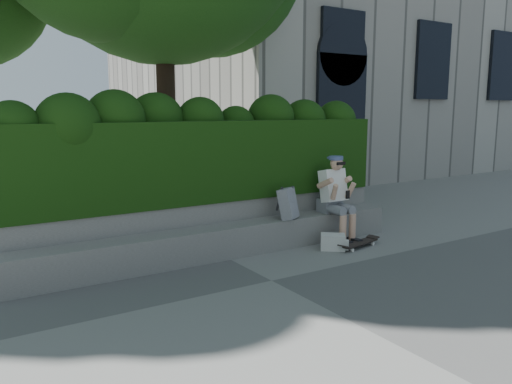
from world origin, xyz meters
TOP-DOWN VIEW (x-y plane):
  - ground at (0.00, 0.00)m, footprint 80.00×80.00m
  - bench_ledge at (0.00, 1.25)m, footprint 6.00×0.45m
  - planter_wall at (0.00, 1.73)m, footprint 6.00×0.50m
  - hedge at (0.00, 1.95)m, footprint 6.00×1.00m
  - person at (1.96, 1.07)m, footprint 0.40×0.76m
  - skateboard at (1.99, 0.53)m, footprint 0.80×0.34m
  - backpack_plaid at (1.08, 1.15)m, footprint 0.36×0.32m
  - backpack_ground at (1.58, 0.67)m, footprint 0.45×0.43m

SIDE VIEW (x-z plane):
  - ground at x=0.00m, z-range 0.00..0.00m
  - skateboard at x=1.99m, z-range 0.03..0.11m
  - backpack_ground at x=1.58m, z-range 0.00..0.24m
  - bench_ledge at x=0.00m, z-range 0.00..0.45m
  - planter_wall at x=0.00m, z-range 0.00..0.75m
  - backpack_plaid at x=1.08m, z-range 0.45..0.92m
  - person at x=1.96m, z-range 0.06..1.44m
  - hedge at x=0.00m, z-range 0.75..1.95m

